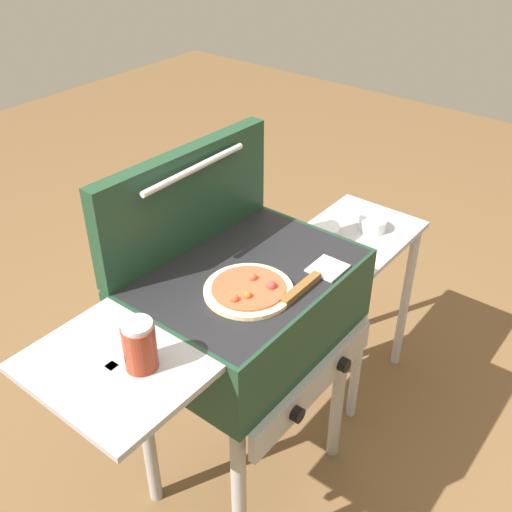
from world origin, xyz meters
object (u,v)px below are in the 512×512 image
(topping_bowl_far, at_px, (324,231))
(spatula, at_px, (312,280))
(grill, at_px, (244,313))
(prep_table, at_px, (354,274))
(pizza_pepperoni, at_px, (249,290))
(sauce_jar, at_px, (140,345))
(topping_bowl_near, at_px, (372,225))

(topping_bowl_far, bearing_deg, spatula, -151.69)
(grill, bearing_deg, prep_table, 0.37)
(pizza_pepperoni, bearing_deg, sauce_jar, 177.17)
(sauce_jar, bearing_deg, topping_bowl_far, 7.79)
(pizza_pepperoni, relative_size, prep_table, 0.34)
(spatula, bearing_deg, prep_table, 16.88)
(spatula, distance_m, topping_bowl_near, 0.67)
(spatula, height_order, topping_bowl_near, spatula)
(grill, relative_size, topping_bowl_far, 8.63)
(grill, distance_m, sauce_jar, 0.47)
(grill, relative_size, spatula, 3.69)
(spatula, xyz_separation_m, topping_bowl_near, (0.63, 0.14, -0.18))
(pizza_pepperoni, height_order, topping_bowl_near, pizza_pepperoni)
(topping_bowl_near, bearing_deg, topping_bowl_far, 142.38)
(pizza_pepperoni, bearing_deg, spatula, -36.78)
(grill, height_order, topping_bowl_near, grill)
(grill, height_order, sauce_jar, sauce_jar)
(sauce_jar, relative_size, prep_table, 0.18)
(pizza_pepperoni, height_order, spatula, pizza_pepperoni)
(sauce_jar, distance_m, topping_bowl_far, 1.02)
(topping_bowl_near, bearing_deg, spatula, -167.02)
(sauce_jar, height_order, prep_table, sauce_jar)
(spatula, bearing_deg, topping_bowl_far, 28.31)
(sauce_jar, distance_m, prep_table, 1.19)
(pizza_pepperoni, relative_size, topping_bowl_far, 2.14)
(spatula, distance_m, prep_table, 0.73)
(grill, distance_m, spatula, 0.25)
(prep_table, xyz_separation_m, topping_bowl_near, (0.04, -0.03, 0.22))
(grill, xyz_separation_m, topping_bowl_near, (0.71, -0.03, -0.02))
(grill, xyz_separation_m, sauce_jar, (-0.42, -0.05, 0.21))
(pizza_pepperoni, xyz_separation_m, spatula, (0.14, -0.11, -0.00))
(sauce_jar, height_order, topping_bowl_near, sauce_jar)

